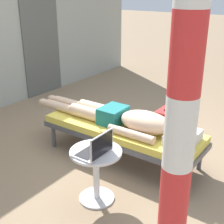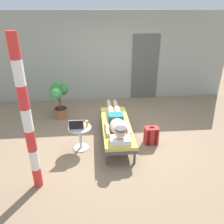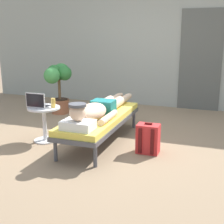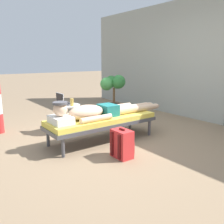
{
  "view_description": "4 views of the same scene",
  "coord_description": "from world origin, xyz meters",
  "px_view_note": "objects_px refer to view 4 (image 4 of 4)",
  "views": [
    {
      "loc": [
        -2.83,
        -1.92,
        1.92
      ],
      "look_at": [
        0.09,
        0.15,
        0.47
      ],
      "focal_mm": 50.38,
      "sensor_mm": 36.0,
      "label": 1
    },
    {
      "loc": [
        -0.57,
        -4.56,
        2.88
      ],
      "look_at": [
        -0.16,
        0.04,
        0.66
      ],
      "focal_mm": 36.58,
      "sensor_mm": 36.0,
      "label": 2
    },
    {
      "loc": [
        1.58,
        -4.23,
        1.62
      ],
      "look_at": [
        0.11,
        -0.13,
        0.48
      ],
      "focal_mm": 50.34,
      "sensor_mm": 36.0,
      "label": 3
    },
    {
      "loc": [
        3.18,
        -2.31,
        1.37
      ],
      "look_at": [
        -0.13,
        0.13,
        0.46
      ],
      "focal_mm": 38.64,
      "sensor_mm": 36.0,
      "label": 4
    }
  ],
  "objects_px": {
    "laptop": "(63,102)",
    "backpack": "(122,144)",
    "side_table": "(68,114)",
    "lounge_chair": "(102,121)",
    "drink_glass": "(72,102)",
    "person_reclining": "(98,111)",
    "potted_plant": "(114,89)"
  },
  "relations": [
    {
      "from": "person_reclining",
      "to": "laptop",
      "type": "height_order",
      "value": "laptop"
    },
    {
      "from": "person_reclining",
      "to": "potted_plant",
      "type": "bearing_deg",
      "value": 135.58
    },
    {
      "from": "laptop",
      "to": "backpack",
      "type": "xyz_separation_m",
      "value": [
        1.62,
        0.11,
        -0.39
      ]
    },
    {
      "from": "side_table",
      "to": "potted_plant",
      "type": "height_order",
      "value": "potted_plant"
    },
    {
      "from": "laptop",
      "to": "backpack",
      "type": "relative_size",
      "value": 0.73
    },
    {
      "from": "side_table",
      "to": "backpack",
      "type": "bearing_deg",
      "value": 2.3
    },
    {
      "from": "drink_glass",
      "to": "backpack",
      "type": "height_order",
      "value": "drink_glass"
    },
    {
      "from": "lounge_chair",
      "to": "person_reclining",
      "type": "bearing_deg",
      "value": -90.0
    },
    {
      "from": "side_table",
      "to": "laptop",
      "type": "distance_m",
      "value": 0.24
    },
    {
      "from": "lounge_chair",
      "to": "side_table",
      "type": "xyz_separation_m",
      "value": [
        -0.8,
        -0.24,
        0.01
      ]
    },
    {
      "from": "backpack",
      "to": "person_reclining",
      "type": "bearing_deg",
      "value": 172.09
    },
    {
      "from": "drink_glass",
      "to": "potted_plant",
      "type": "xyz_separation_m",
      "value": [
        -0.76,
        1.53,
        0.05
      ]
    },
    {
      "from": "backpack",
      "to": "potted_plant",
      "type": "distance_m",
      "value": 2.67
    },
    {
      "from": "side_table",
      "to": "lounge_chair",
      "type": "bearing_deg",
      "value": 16.92
    },
    {
      "from": "person_reclining",
      "to": "backpack",
      "type": "distance_m",
      "value": 0.84
    },
    {
      "from": "lounge_chair",
      "to": "side_table",
      "type": "distance_m",
      "value": 0.83
    },
    {
      "from": "lounge_chair",
      "to": "backpack",
      "type": "bearing_deg",
      "value": -13.21
    },
    {
      "from": "person_reclining",
      "to": "potted_plant",
      "type": "xyz_separation_m",
      "value": [
        -1.41,
        1.38,
        0.12
      ]
    },
    {
      "from": "person_reclining",
      "to": "side_table",
      "type": "xyz_separation_m",
      "value": [
        -0.8,
        -0.17,
        -0.16
      ]
    },
    {
      "from": "side_table",
      "to": "person_reclining",
      "type": "bearing_deg",
      "value": 11.98
    },
    {
      "from": "drink_glass",
      "to": "potted_plant",
      "type": "bearing_deg",
      "value": 116.47
    },
    {
      "from": "lounge_chair",
      "to": "potted_plant",
      "type": "bearing_deg",
      "value": 137.14
    },
    {
      "from": "drink_glass",
      "to": "lounge_chair",
      "type": "bearing_deg",
      "value": 18.88
    },
    {
      "from": "person_reclining",
      "to": "drink_glass",
      "type": "height_order",
      "value": "person_reclining"
    },
    {
      "from": "potted_plant",
      "to": "laptop",
      "type": "bearing_deg",
      "value": -71.0
    },
    {
      "from": "lounge_chair",
      "to": "potted_plant",
      "type": "xyz_separation_m",
      "value": [
        -1.41,
        1.31,
        0.29
      ]
    },
    {
      "from": "backpack",
      "to": "laptop",
      "type": "bearing_deg",
      "value": -175.98
    },
    {
      "from": "side_table",
      "to": "drink_glass",
      "type": "bearing_deg",
      "value": 8.04
    },
    {
      "from": "person_reclining",
      "to": "drink_glass",
      "type": "relative_size",
      "value": 15.56
    },
    {
      "from": "side_table",
      "to": "drink_glass",
      "type": "distance_m",
      "value": 0.28
    },
    {
      "from": "lounge_chair",
      "to": "drink_glass",
      "type": "height_order",
      "value": "drink_glass"
    },
    {
      "from": "person_reclining",
      "to": "side_table",
      "type": "height_order",
      "value": "person_reclining"
    }
  ]
}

